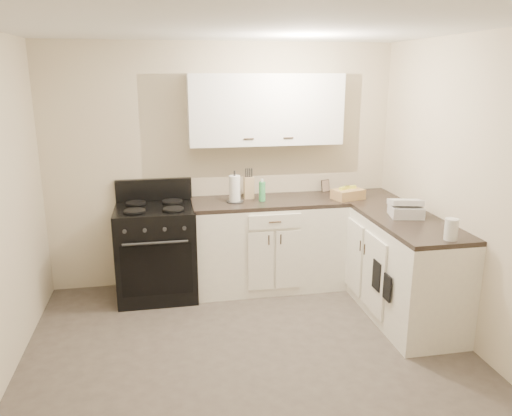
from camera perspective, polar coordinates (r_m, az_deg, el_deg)
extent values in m
plane|color=#473F38|center=(4.03, -0.19, -17.78)|extent=(3.60, 3.60, 0.00)
plane|color=white|center=(3.40, -0.23, 20.40)|extent=(3.60, 3.60, 0.00)
plane|color=beige|center=(5.25, -3.83, 4.79)|extent=(3.60, 0.00, 3.60)
plane|color=beige|center=(4.22, 24.60, 0.88)|extent=(0.00, 3.60, 3.60)
plane|color=beige|center=(1.89, 10.20, -14.79)|extent=(3.60, 0.00, 3.60)
cube|color=silver|center=(5.23, 1.36, -4.28)|extent=(1.55, 0.60, 0.90)
cube|color=silver|center=(4.99, 15.19, -5.80)|extent=(0.60, 1.90, 0.90)
cube|color=black|center=(5.10, 1.39, 0.71)|extent=(1.55, 0.60, 0.04)
cube|color=black|center=(4.85, 15.57, -0.60)|extent=(0.60, 1.90, 0.04)
cube|color=white|center=(5.10, 1.10, 11.20)|extent=(1.55, 0.30, 0.70)
cube|color=black|center=(5.10, -11.28, -4.98)|extent=(0.77, 0.66, 0.93)
cube|color=tan|center=(5.14, -0.82, 2.34)|extent=(0.10, 0.09, 0.22)
cylinder|color=white|center=(4.98, -2.45, 2.19)|extent=(0.12, 0.12, 0.27)
cylinder|color=#44B162|center=(5.03, 0.70, 1.91)|extent=(0.08, 0.08, 0.20)
cube|color=black|center=(5.50, 7.93, 2.55)|extent=(0.11, 0.07, 0.13)
cube|color=tan|center=(5.21, 10.47, 1.57)|extent=(0.35, 0.28, 0.10)
cube|color=silver|center=(4.69, 16.75, -0.32)|extent=(0.33, 0.31, 0.10)
cylinder|color=silver|center=(4.14, 21.40, -2.28)|extent=(0.13, 0.13, 0.17)
cube|color=black|center=(4.36, 14.77, -8.79)|extent=(0.02, 0.13, 0.22)
cube|color=black|center=(4.52, 13.65, -7.51)|extent=(0.02, 0.15, 0.26)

